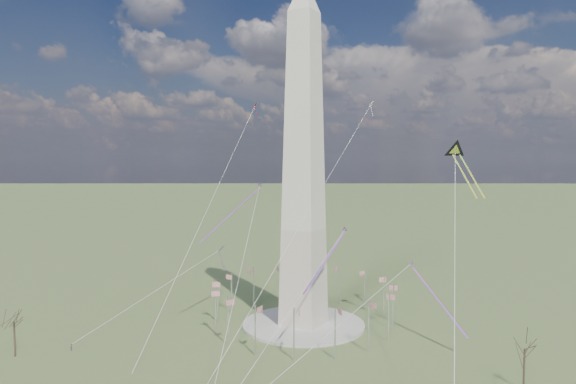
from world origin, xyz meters
The scene contains 14 objects.
ground centered at (0.00, 0.00, 0.00)m, with size 2000.00×2000.00×0.00m, color #40572B.
plaza centered at (0.00, 0.00, 0.40)m, with size 36.00×36.00×0.80m, color #A9A69B.
washington_monument centered at (0.00, 0.00, 47.95)m, with size 15.56×15.56×100.00m.
flagpole_ring centered at (0.00, 0.00, 7.27)m, with size 54.40×54.40×13.00m.
tree_near centered at (60.41, -13.67, 9.40)m, with size 7.54×7.54×13.19m.
tree_far centered at (-51.78, -56.20, 9.53)m, with size 7.64×7.64×13.37m.
person_west centered at (-43.09, -46.47, 0.78)m, with size 0.76×0.59×1.57m, color gray.
kite_delta_black centered at (40.27, 12.65, 50.66)m, with size 13.61×17.22×14.89m.
kite_diamond_purple centered at (-32.48, 3.53, 18.57)m, with size 1.79×2.91×8.90m.
kite_streamer_left centered at (13.27, -9.68, 24.89)m, with size 3.40×21.10×14.49m.
kite_streamer_mid centered at (-17.21, -7.18, 35.83)m, with size 6.87×22.89×15.97m.
kite_streamer_right centered at (34.79, 7.42, 14.13)m, with size 19.27×14.44×15.66m.
kite_small_red centered at (-35.71, 29.47, 68.71)m, with size 1.48×1.95×5.01m.
kite_small_white centered at (4.69, 42.43, 68.03)m, with size 1.54×2.34×5.04m.
Camera 1 is at (68.89, -131.48, 49.40)m, focal length 32.00 mm.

